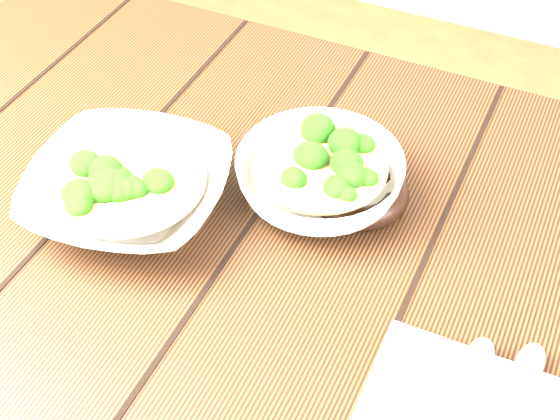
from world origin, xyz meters
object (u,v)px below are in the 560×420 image
at_px(soup_bowl_back, 319,177).
at_px(trivet, 359,192).
at_px(soup_bowl_front, 128,188).
at_px(table, 263,301).

distance_m(soup_bowl_back, trivet, 0.05).
height_order(soup_bowl_back, trivet, soup_bowl_back).
bearing_deg(trivet, soup_bowl_front, -152.42).
height_order(soup_bowl_front, soup_bowl_back, soup_bowl_back).
distance_m(soup_bowl_front, trivet, 0.27).
xyz_separation_m(table, soup_bowl_back, (0.03, 0.08, 0.15)).
height_order(table, soup_bowl_front, soup_bowl_front).
bearing_deg(trivet, table, -128.19).
distance_m(table, trivet, 0.19).
bearing_deg(soup_bowl_back, table, -112.13).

